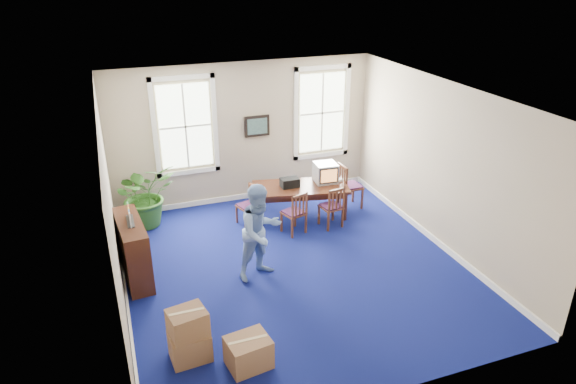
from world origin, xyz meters
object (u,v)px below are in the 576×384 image
object	(u,v)px
chair_near_left	(294,212)
potted_plant	(145,195)
cardboard_boxes	(202,326)
man	(261,232)
crt_tv	(325,172)
credenza	(133,250)
conference_table	(300,201)

from	to	relation	value
chair_near_left	potted_plant	world-z (taller)	potted_plant
chair_near_left	potted_plant	bearing A→B (deg)	-44.40
potted_plant	cardboard_boxes	world-z (taller)	potted_plant
man	potted_plant	size ratio (longest dim) A/B	1.27
chair_near_left	man	size ratio (longest dim) A/B	0.53
crt_tv	credenza	distance (m)	4.46
chair_near_left	man	world-z (taller)	man
man	credenza	xyz separation A→B (m)	(-2.11, 0.70, -0.32)
crt_tv	chair_near_left	xyz separation A→B (m)	(-1.02, -0.74, -0.45)
man	credenza	world-z (taller)	man
crt_tv	potted_plant	bearing A→B (deg)	174.73
conference_table	crt_tv	distance (m)	0.83
cardboard_boxes	man	bearing A→B (deg)	49.12
conference_table	crt_tv	world-z (taller)	crt_tv
conference_table	cardboard_boxes	xyz separation A→B (m)	(-2.88, -3.56, 0.07)
credenza	potted_plant	xyz separation A→B (m)	(0.42, 1.99, 0.14)
conference_table	credenza	size ratio (longest dim) A/B	1.46
conference_table	potted_plant	xyz separation A→B (m)	(-3.21, 0.70, 0.34)
crt_tv	man	size ratio (longest dim) A/B	0.29
man	crt_tv	bearing A→B (deg)	24.28
credenza	cardboard_boxes	size ratio (longest dim) A/B	0.95
crt_tv	cardboard_boxes	size ratio (longest dim) A/B	0.35
conference_table	cardboard_boxes	distance (m)	4.58
crt_tv	potted_plant	size ratio (longest dim) A/B	0.37
chair_near_left	credenza	distance (m)	3.27
crt_tv	credenza	size ratio (longest dim) A/B	0.37
credenza	cardboard_boxes	bearing A→B (deg)	-76.73
conference_table	potted_plant	world-z (taller)	potted_plant
chair_near_left	credenza	xyz separation A→B (m)	(-3.21, -0.59, 0.09)
man	conference_table	bearing A→B (deg)	33.13
crt_tv	cardboard_boxes	bearing A→B (deg)	-129.51
man	potted_plant	xyz separation A→B (m)	(-1.69, 2.69, -0.19)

